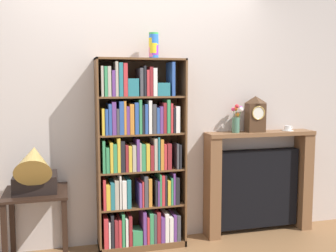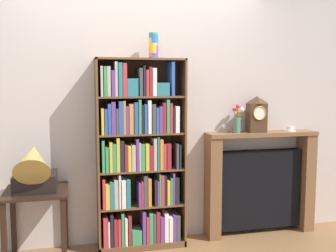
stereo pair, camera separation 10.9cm
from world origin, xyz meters
name	(u,v)px [view 2 (the right image)]	position (x,y,z in m)	size (l,w,h in m)	color
wall_back	(153,111)	(0.16, 0.34, 1.30)	(4.90, 0.08, 2.60)	beige
bookshelf	(139,160)	(-0.02, 0.14, 0.85)	(0.83, 0.29, 1.80)	brown
cup_stack	(154,46)	(0.13, 0.16, 1.92)	(0.09, 0.09, 0.24)	blue
side_table_left	(37,207)	(-0.95, 0.03, 0.49)	(0.53, 0.54, 0.65)	black
gramophone	(34,168)	(-0.95, -0.04, 0.86)	(0.36, 0.50, 0.51)	black
fireplace_mantel	(260,184)	(1.27, 0.20, 0.53)	(1.17, 0.23, 1.08)	brown
mantel_clock	(257,114)	(1.20, 0.18, 1.26)	(0.18, 0.14, 0.37)	#472D1C
flower_vase	(237,120)	(0.99, 0.19, 1.20)	(0.11, 0.12, 0.29)	#4C7A60
teacup_with_saucer	(290,129)	(1.58, 0.18, 1.10)	(0.12, 0.12, 0.05)	white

